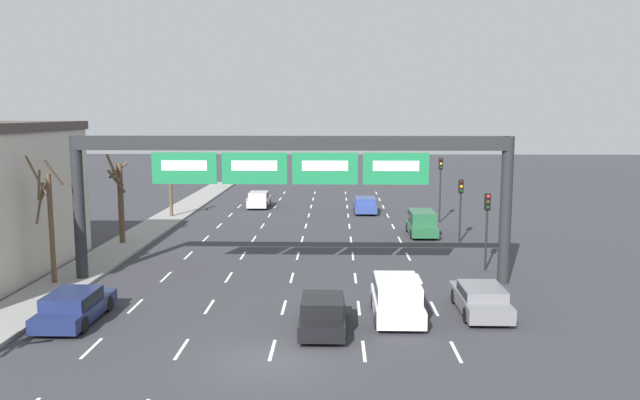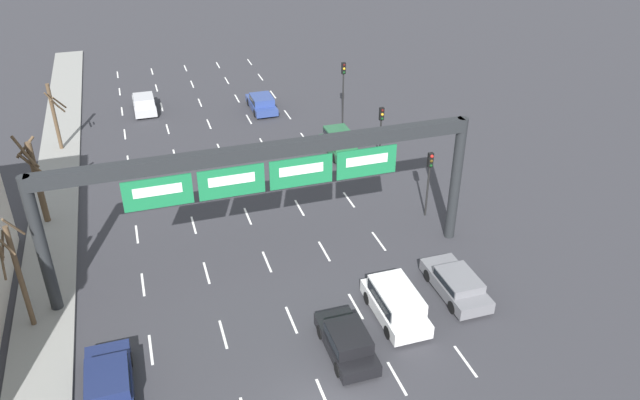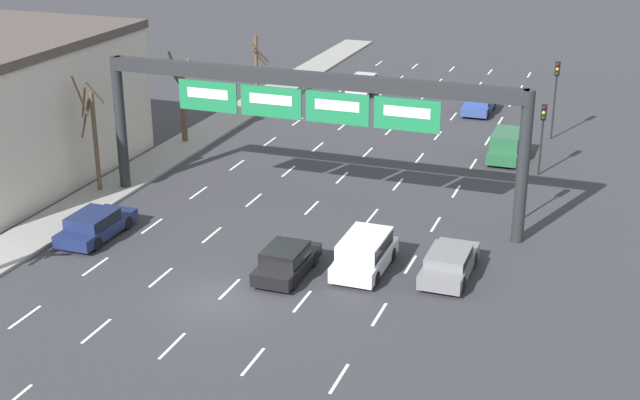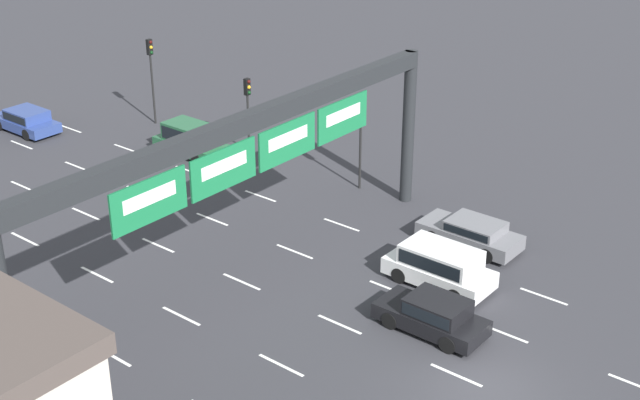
% 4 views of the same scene
% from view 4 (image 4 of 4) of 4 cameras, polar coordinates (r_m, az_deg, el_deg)
% --- Properties ---
extents(ground_plane, '(220.00, 220.00, 0.00)m').
position_cam_4_polar(ground_plane, '(30.72, 10.33, -11.67)').
color(ground_plane, '#333338').
extents(lane_dashes, '(13.32, 67.00, 0.01)m').
position_cam_4_polar(lane_dashes, '(37.72, -7.80, -4.00)').
color(lane_dashes, white).
rests_on(lane_dashes, ground_plane).
extents(sign_gantry, '(21.98, 0.70, 7.37)m').
position_cam_4_polar(sign_gantry, '(33.12, -4.46, 3.09)').
color(sign_gantry, '#232628').
rests_on(sign_gantry, ground_plane).
extents(car_grey, '(1.89, 4.43, 1.26)m').
position_cam_4_polar(car_grey, '(38.91, 9.67, -2.06)').
color(car_grey, slate).
rests_on(car_grey, ground_plane).
extents(car_black, '(1.80, 4.12, 1.40)m').
position_cam_4_polar(car_black, '(32.80, 7.28, -7.25)').
color(car_black, black).
rests_on(car_black, ground_plane).
extents(suv_white, '(1.98, 4.33, 1.65)m').
position_cam_4_polar(suv_white, '(35.71, 7.69, -4.09)').
color(suv_white, silver).
rests_on(suv_white, ground_plane).
extents(suv_green, '(1.84, 4.21, 1.75)m').
position_cam_4_polar(suv_green, '(48.48, -8.27, 3.96)').
color(suv_green, '#235B38').
rests_on(suv_green, ground_plane).
extents(car_blue, '(1.89, 4.43, 1.35)m').
position_cam_4_polar(car_blue, '(54.12, -18.30, 4.90)').
color(car_blue, navy).
rests_on(car_blue, ground_plane).
extents(traffic_light_near_gantry, '(0.30, 0.35, 4.22)m').
position_cam_4_polar(traffic_light_near_gantry, '(43.13, 2.64, 4.44)').
color(traffic_light_near_gantry, black).
rests_on(traffic_light_near_gantry, ground_plane).
extents(traffic_light_mid_block, '(0.30, 0.35, 4.17)m').
position_cam_4_polar(traffic_light_mid_block, '(47.76, -4.64, 6.41)').
color(traffic_light_mid_block, black).
rests_on(traffic_light_mid_block, ground_plane).
extents(traffic_light_far_end, '(0.30, 0.35, 5.07)m').
position_cam_4_polar(traffic_light_far_end, '(52.74, -10.76, 8.52)').
color(traffic_light_far_end, black).
rests_on(traffic_light_far_end, ground_plane).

